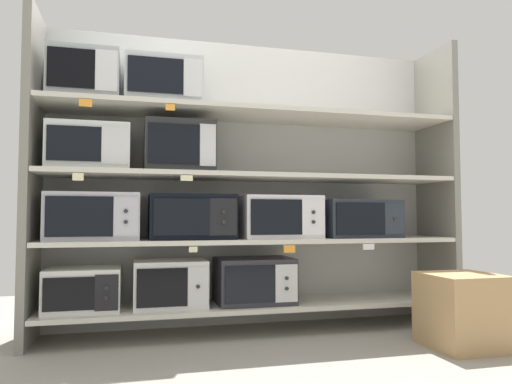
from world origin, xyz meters
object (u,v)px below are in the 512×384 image
Objects in this scene: microwave_0 at (83,289)px; microwave_5 at (278,217)px; microwave_6 at (357,219)px; microwave_1 at (170,283)px; microwave_7 at (90,148)px; microwave_3 at (94,217)px; microwave_10 at (163,84)px; microwave_2 at (254,280)px; microwave_4 at (191,217)px; shipping_carton at (463,311)px; microwave_9 at (85,78)px; microwave_8 at (179,148)px.

microwave_5 is (1.28, -0.00, 0.45)m from microwave_0.
microwave_5 is 0.60m from microwave_6.
microwave_7 is (-0.51, 0.00, 0.87)m from microwave_1.
microwave_10 is (0.42, 0.00, 0.88)m from microwave_3.
microwave_7 is (-1.08, 0.00, 0.87)m from microwave_2.
microwave_4 reaches higher than shipping_carton.
microwave_1 is 0.90× the size of microwave_2.
microwave_10 reaches higher than microwave_6.
microwave_0 is 1.06× the size of microwave_9.
microwave_2 is 0.47m from microwave_5.
microwave_5 is 1.09× the size of microwave_10.
microwave_5 is (1.22, 0.00, -0.00)m from microwave_3.
microwave_0 is 0.84× the size of microwave_5.
microwave_3 is 0.44m from microwave_7.
microwave_3 is 0.89m from microwave_9.
microwave_9 reaches higher than microwave_4.
microwave_10 is at bearing -0.01° from microwave_7.
microwave_3 is 0.97m from microwave_10.
microwave_10 is at bearing 179.95° from microwave_4.
microwave_8 is 0.74m from microwave_9.
microwave_6 is 1.09× the size of microwave_7.
microwave_2 is at bearing 179.99° from microwave_5.
microwave_8 is 0.93× the size of microwave_10.
microwave_7 is at bearing 179.99° from microwave_5.
microwave_5 reaches higher than microwave_2.
microwave_5 is at bearing -0.00° from microwave_4.
microwave_2 is (1.10, -0.00, 0.02)m from microwave_0.
microwave_9 reaches higher than microwave_0.
microwave_3 is 1.13× the size of microwave_7.
microwave_8 reaches higher than shipping_carton.
microwave_2 is 1.19× the size of shipping_carton.
microwave_9 reaches higher than microwave_10.
shipping_carton is at bearing -64.45° from microwave_6.
microwave_0 is at bearing 162.36° from shipping_carton.
microwave_2 is (0.57, -0.00, 0.00)m from microwave_1.
microwave_8 reaches higher than microwave_3.
microwave_3 is 1.24× the size of microwave_8.
microwave_4 is 1.78m from shipping_carton.
microwave_7 reaches higher than microwave_6.
microwave_4 is at bearing -0.01° from microwave_1.
microwave_5 is at bearing -0.01° from microwave_2.
microwave_1 is at bearing 179.99° from microwave_4.
microwave_0 is at bearing 179.99° from microwave_6.
microwave_6 is at bearing -0.01° from microwave_5.
microwave_0 is 0.54m from microwave_1.
microwave_7 is 1.09× the size of microwave_8.
microwave_6 is at bearing -0.01° from microwave_8.
microwave_3 is 1.82m from microwave_6.
microwave_5 is at bearing -0.01° from microwave_7.
microwave_6 is at bearing 115.55° from shipping_carton.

